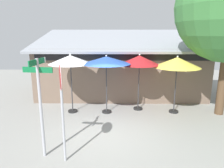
{
  "coord_description": "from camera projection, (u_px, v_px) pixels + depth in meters",
  "views": [
    {
      "loc": [
        0.32,
        -7.23,
        3.65
      ],
      "look_at": [
        0.2,
        1.2,
        1.6
      ],
      "focal_mm": 33.2,
      "sensor_mm": 36.0,
      "label": 1
    }
  ],
  "objects": [
    {
      "name": "ground_plane",
      "position": [
        106.0,
        133.0,
        7.91
      ],
      "size": [
        28.0,
        28.0,
        0.1
      ],
      "primitive_type": "cube",
      "color": "gray"
    },
    {
      "name": "patio_umbrella_ivory_left",
      "position": [
        70.0,
        60.0,
        9.36
      ],
      "size": [
        1.98,
        1.98,
        2.79
      ],
      "color": "black",
      "rests_on": "ground"
    },
    {
      "name": "stop_sign",
      "position": [
        62.0,
        96.0,
        5.66
      ],
      "size": [
        0.24,
        0.72,
        2.89
      ],
      "color": "#A8AAB2",
      "rests_on": "ground"
    },
    {
      "name": "patio_umbrella_crimson_right",
      "position": [
        139.0,
        61.0,
        9.72
      ],
      "size": [
        1.93,
        1.93,
        2.74
      ],
      "color": "black",
      "rests_on": "ground"
    },
    {
      "name": "patio_umbrella_royal_blue_center",
      "position": [
        106.0,
        61.0,
        9.29
      ],
      "size": [
        2.2,
        2.2,
        2.74
      ],
      "color": "black",
      "rests_on": "ground"
    },
    {
      "name": "patio_umbrella_mustard_far_right",
      "position": [
        177.0,
        63.0,
        9.33
      ],
      "size": [
        2.09,
        2.09,
        2.7
      ],
      "color": "black",
      "rests_on": "ground"
    },
    {
      "name": "cafe_building",
      "position": [
        120.0,
        68.0,
        13.17
      ],
      "size": [
        9.97,
        5.66,
        3.94
      ],
      "color": "#705B4C",
      "rests_on": "ground"
    },
    {
      "name": "street_sign_post",
      "position": [
        40.0,
        98.0,
        5.95
      ],
      "size": [
        0.88,
        0.94,
        3.0
      ],
      "color": "#A8AAB2",
      "rests_on": "ground"
    }
  ]
}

